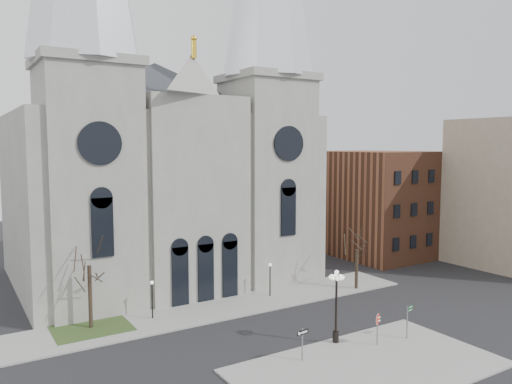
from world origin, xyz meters
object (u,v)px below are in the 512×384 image
one_way_sign (302,339)px  street_name_sign (408,319)px  stop_sign (377,322)px  globe_lamp (336,297)px

one_way_sign → street_name_sign: bearing=-11.4°
one_way_sign → street_name_sign: street_name_sign is taller
stop_sign → globe_lamp: 3.49m
stop_sign → street_name_sign: size_ratio=0.95×
globe_lamp → street_name_sign: (5.22, -2.25, -1.99)m
globe_lamp → one_way_sign: size_ratio=2.44×
one_way_sign → street_name_sign: size_ratio=0.89×
globe_lamp → stop_sign: bearing=-41.7°
street_name_sign → stop_sign: bearing=160.7°
stop_sign → street_name_sign: bearing=-9.1°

